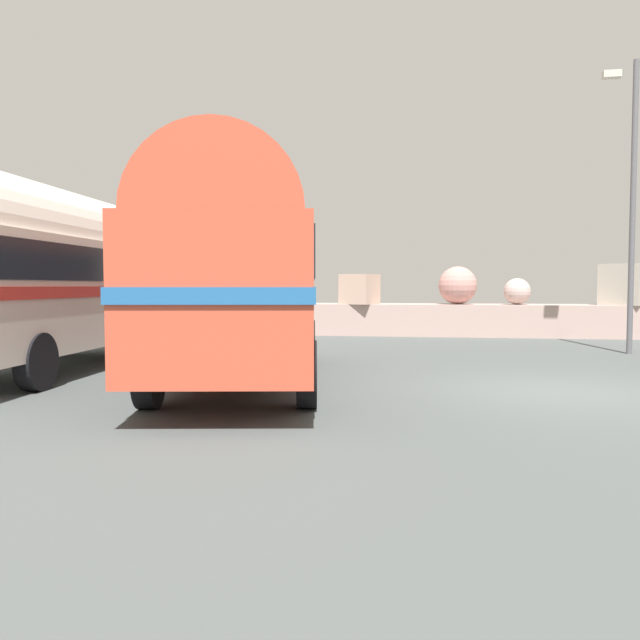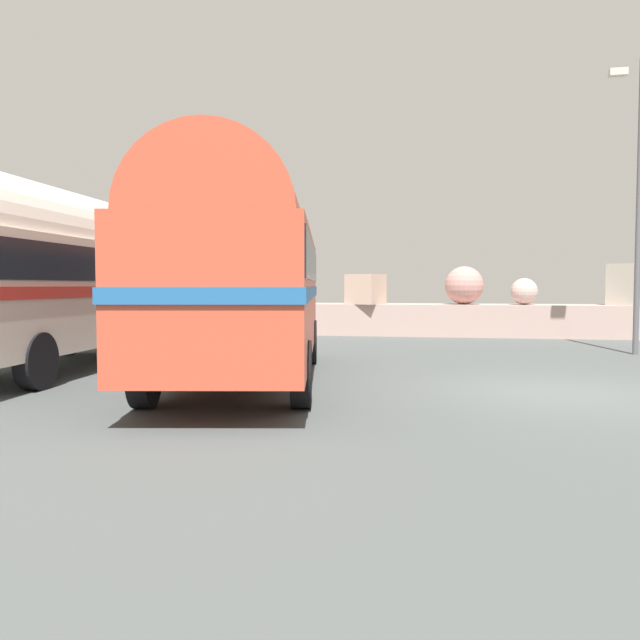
% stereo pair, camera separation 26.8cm
% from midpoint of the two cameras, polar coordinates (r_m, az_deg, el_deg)
% --- Properties ---
extents(ground, '(32.00, 26.00, 0.02)m').
position_cam_midpoint_polar(ground, '(11.21, 20.56, -6.05)').
color(ground, '#484E4E').
extents(breakwater, '(31.36, 2.32, 2.45)m').
position_cam_midpoint_polar(breakwater, '(22.79, 14.97, 0.55)').
color(breakwater, '#B2978D').
rests_on(breakwater, ground).
extents(vintage_coach, '(3.88, 8.87, 3.70)m').
position_cam_midpoint_polar(vintage_coach, '(11.71, -5.95, 4.53)').
color(vintage_coach, black).
rests_on(vintage_coach, ground).
extents(second_coach, '(3.01, 8.73, 3.70)m').
position_cam_midpoint_polar(second_coach, '(14.35, -21.89, 4.06)').
color(second_coach, black).
rests_on(second_coach, ground).
extents(lamp_post, '(0.66, 0.96, 7.31)m').
position_cam_midpoint_polar(lamp_post, '(18.21, 26.46, 10.08)').
color(lamp_post, '#5B5B60').
rests_on(lamp_post, ground).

